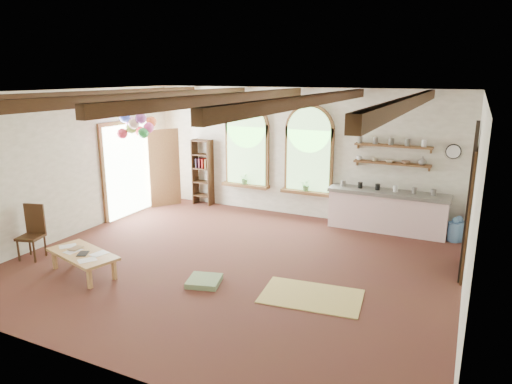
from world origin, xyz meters
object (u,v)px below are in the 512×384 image
Objects in this scene: coffee_table at (83,255)px; balloon_cluster at (137,125)px; kitchen_counter at (387,211)px; side_chair at (32,243)px.

balloon_cluster reaches higher than coffee_table.
kitchen_counter is 1.72× the size of coffee_table.
coffee_table is 3.72m from balloon_cluster.
balloon_cluster reaches higher than side_chair.
coffee_table is at bearing -133.40° from kitchen_counter.
kitchen_counter is at bearing 46.60° from coffee_table.
coffee_table is 1.35× the size of balloon_cluster.
kitchen_counter is 7.55m from side_chair.
coffee_table is 1.46m from side_chair.
side_chair is at bearing 175.17° from coffee_table.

